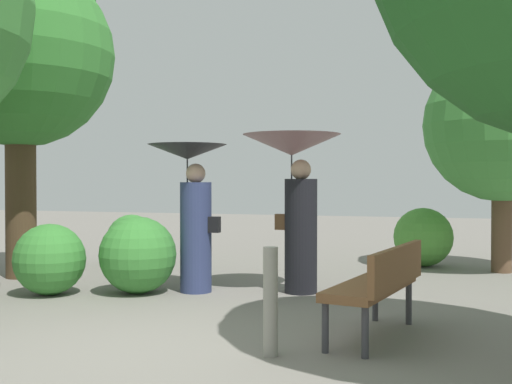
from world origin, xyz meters
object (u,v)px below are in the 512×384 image
person_left (192,197)px  park_bench (380,282)px  tree_mid_left (20,36)px  person_right (295,178)px  tree_mid_right (502,112)px  path_marker_post (270,301)px

person_left → park_bench: bearing=-119.7°
person_left → tree_mid_left: 3.67m
person_right → park_bench: size_ratio=1.28×
tree_mid_right → park_bench: bearing=-105.8°
person_left → tree_mid_left: bearing=87.2°
tree_mid_left → path_marker_post: size_ratio=5.90×
person_right → park_bench: 2.57m
park_bench → person_right: bearing=-136.8°
person_right → tree_mid_right: size_ratio=0.52×
person_right → tree_mid_right: 3.86m
park_bench → tree_mid_left: bearing=-99.6°
person_left → park_bench: person_left is taller
tree_mid_left → park_bench: bearing=-20.1°
person_right → park_bench: (1.29, -2.01, -0.93)m
person_left → person_right: 1.33m
park_bench → tree_mid_left: (-5.40, 1.98, 3.00)m
path_marker_post → tree_mid_left: bearing=148.7°
person_left → park_bench: size_ratio=1.20×
park_bench → tree_mid_left: tree_mid_left is taller
path_marker_post → park_bench: bearing=47.1°
person_right → park_bench: bearing=-143.9°
park_bench → tree_mid_left: 6.48m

